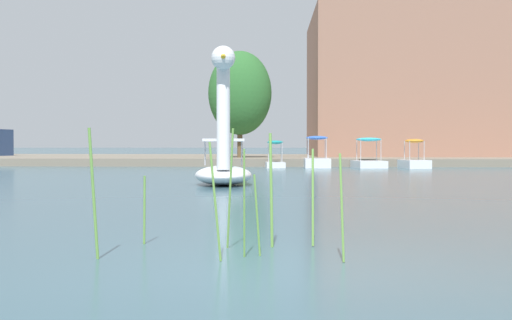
# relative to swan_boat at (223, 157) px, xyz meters

# --- Properties ---
(ground_plane) EXTENTS (684.60, 684.60, 0.00)m
(ground_plane) POSITION_rel_swan_boat_xyz_m (2.17, -13.53, -0.84)
(ground_plane) COLOR #385966
(shore_bank_far) EXTENTS (132.13, 20.40, 0.44)m
(shore_bank_far) POSITION_rel_swan_boat_xyz_m (2.17, 27.35, -0.62)
(shore_bank_far) COLOR slate
(shore_bank_far) RESTS_ON ground_plane
(swan_boat) EXTENTS (2.03, 3.40, 4.00)m
(swan_boat) POSITION_rel_swan_boat_xyz_m (0.00, 0.00, 0.00)
(swan_boat) COLOR white
(swan_boat) RESTS_ON ground_plane
(pedal_boat_orange) EXTENTS (1.45, 2.30, 1.52)m
(pedal_boat_orange) POSITION_rel_swan_boat_xyz_m (8.27, 15.52, -0.43)
(pedal_boat_orange) COLOR white
(pedal_boat_orange) RESTS_ON ground_plane
(pedal_boat_cyan) EXTENTS (1.78, 2.46, 1.60)m
(pedal_boat_cyan) POSITION_rel_swan_boat_xyz_m (5.97, 15.94, -0.40)
(pedal_boat_cyan) COLOR white
(pedal_boat_cyan) RESTS_ON ground_plane
(pedal_boat_blue) EXTENTS (1.40, 2.36, 1.69)m
(pedal_boat_blue) POSITION_rel_swan_boat_xyz_m (3.24, 16.05, -0.40)
(pedal_boat_blue) COLOR white
(pedal_boat_blue) RESTS_ON ground_plane
(pedal_boat_teal) EXTENTS (1.15, 1.84, 1.45)m
(pedal_boat_teal) POSITION_rel_swan_boat_xyz_m (1.02, 15.95, -0.42)
(pedal_boat_teal) COLOR white
(pedal_boat_teal) RESTS_ON ground_plane
(tree_sapling_by_fence) EXTENTS (4.52, 4.19, 6.54)m
(tree_sapling_by_fence) POSITION_rel_swan_boat_xyz_m (-1.33, 21.41, 3.56)
(tree_sapling_by_fence) COLOR brown
(tree_sapling_by_fence) RESTS_ON shore_bank_far
(apartment_block) EXTENTS (16.10, 13.33, 9.99)m
(apartment_block) POSITION_rel_swan_boat_xyz_m (11.02, 29.39, 4.60)
(apartment_block) COLOR #996B56
(apartment_block) RESTS_ON shore_bank_far
(reed_clump_foreground) EXTENTS (2.65, 1.26, 1.38)m
(reed_clump_foreground) POSITION_rel_swan_boat_xyz_m (1.44, -12.58, -0.23)
(reed_clump_foreground) COLOR #669942
(reed_clump_foreground) RESTS_ON ground_plane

